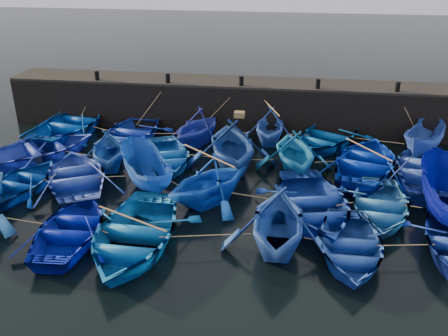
# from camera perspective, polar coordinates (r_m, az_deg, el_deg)

# --- Properties ---
(ground) EXTENTS (120.00, 120.00, 0.00)m
(ground) POSITION_cam_1_polar(r_m,az_deg,el_deg) (19.04, -1.39, -5.90)
(ground) COLOR black
(ground) RESTS_ON ground
(quay_wall) EXTENTS (26.00, 2.50, 2.50)m
(quay_wall) POSITION_cam_1_polar(r_m,az_deg,el_deg) (28.09, 2.16, 7.19)
(quay_wall) COLOR black
(quay_wall) RESTS_ON ground
(quay_top) EXTENTS (26.00, 2.50, 0.12)m
(quay_top) POSITION_cam_1_polar(r_m,az_deg,el_deg) (27.73, 2.20, 9.77)
(quay_top) COLOR black
(quay_top) RESTS_ON quay_wall
(bollard_0) EXTENTS (0.24, 0.24, 0.50)m
(bollard_0) POSITION_cam_1_polar(r_m,az_deg,el_deg) (28.75, -14.32, 10.21)
(bollard_0) COLOR black
(bollard_0) RESTS_ON quay_top
(bollard_1) EXTENTS (0.24, 0.24, 0.50)m
(bollard_1) POSITION_cam_1_polar(r_m,az_deg,el_deg) (27.49, -6.45, 10.17)
(bollard_1) COLOR black
(bollard_1) RESTS_ON quay_top
(bollard_2) EXTENTS (0.24, 0.24, 0.50)m
(bollard_2) POSITION_cam_1_polar(r_m,az_deg,el_deg) (26.78, 2.00, 9.92)
(bollard_2) COLOR black
(bollard_2) RESTS_ON quay_top
(bollard_3) EXTENTS (0.24, 0.24, 0.50)m
(bollard_3) POSITION_cam_1_polar(r_m,az_deg,el_deg) (26.66, 10.69, 9.45)
(bollard_3) COLOR black
(bollard_3) RESTS_ON quay_top
(bollard_4) EXTENTS (0.24, 0.24, 0.50)m
(bollard_4) POSITION_cam_1_polar(r_m,az_deg,el_deg) (27.14, 19.24, 8.77)
(bollard_4) COLOR black
(bollard_4) RESTS_ON quay_top
(boat_0) EXTENTS (4.98, 6.32, 1.19)m
(boat_0) POSITION_cam_1_polar(r_m,az_deg,el_deg) (28.37, -17.01, 4.88)
(boat_0) COLOR #00368D
(boat_0) RESTS_ON ground
(boat_1) EXTENTS (4.27, 5.55, 1.07)m
(boat_1) POSITION_cam_1_polar(r_m,az_deg,el_deg) (26.39, -10.76, 3.94)
(boat_1) COLOR #122BA8
(boat_1) RESTS_ON ground
(boat_2) EXTENTS (4.36, 4.64, 1.95)m
(boat_2) POSITION_cam_1_polar(r_m,az_deg,el_deg) (25.61, -3.04, 4.76)
(boat_2) COLOR navy
(boat_2) RESTS_ON ground
(boat_3) EXTENTS (3.18, 3.68, 1.92)m
(boat_3) POSITION_cam_1_polar(r_m,az_deg,el_deg) (25.88, 5.27, 4.88)
(boat_3) COLOR blue
(boat_3) RESTS_ON ground
(boat_4) EXTENTS (5.80, 6.42, 1.09)m
(boat_4) POSITION_cam_1_polar(r_m,az_deg,el_deg) (26.04, 11.71, 3.60)
(boat_4) COLOR navy
(boat_4) RESTS_ON ground
(boat_5) EXTENTS (3.20, 4.31, 1.57)m
(boat_5) POSITION_cam_1_polar(r_m,az_deg,el_deg) (26.17, 21.93, 2.95)
(boat_5) COLOR #2A499F
(boat_5) RESTS_ON ground
(boat_6) EXTENTS (6.46, 6.52, 1.11)m
(boat_6) POSITION_cam_1_polar(r_m,az_deg,el_deg) (25.44, -20.24, 2.06)
(boat_6) COLOR #2035AE
(boat_6) RESTS_ON ground
(boat_7) EXTENTS (4.28, 4.60, 1.97)m
(boat_7) POSITION_cam_1_polar(r_m,az_deg,el_deg) (23.44, -13.06, 2.22)
(boat_7) COLOR #1B4B96
(boat_7) RESTS_ON ground
(boat_8) EXTENTS (4.61, 5.28, 0.91)m
(boat_8) POSITION_cam_1_polar(r_m,az_deg,el_deg) (23.59, -6.51, 1.48)
(boat_8) COLOR blue
(boat_8) RESTS_ON ground
(boat_9) EXTENTS (5.25, 5.73, 2.56)m
(boat_9) POSITION_cam_1_polar(r_m,az_deg,el_deg) (22.57, 0.97, 2.81)
(boat_9) COLOR navy
(boat_9) RESTS_ON ground
(boat_10) EXTENTS (4.23, 4.67, 2.13)m
(boat_10) POSITION_cam_1_polar(r_m,az_deg,el_deg) (22.58, 8.13, 1.99)
(boat_10) COLOR #166FBB
(boat_10) RESTS_ON ground
(boat_11) EXTENTS (5.31, 6.37, 1.14)m
(boat_11) POSITION_cam_1_polar(r_m,az_deg,el_deg) (23.38, 16.00, 0.73)
(boat_11) COLOR #00219F
(boat_11) RESTS_ON ground
(boat_12) EXTENTS (4.85, 6.21, 1.18)m
(boat_12) POSITION_cam_1_polar(r_m,az_deg,el_deg) (23.37, 22.21, -0.17)
(boat_12) COLOR #2745A0
(boat_12) RESTS_ON ground
(boat_13) EXTENTS (3.73, 4.68, 0.87)m
(boat_13) POSITION_cam_1_polar(r_m,az_deg,el_deg) (22.53, -22.07, -1.50)
(boat_13) COLOR navy
(boat_13) RESTS_ON ground
(boat_14) EXTENTS (5.67, 6.30, 1.07)m
(boat_14) POSITION_cam_1_polar(r_m,az_deg,el_deg) (22.07, -16.52, -0.90)
(boat_14) COLOR #233DA6
(boat_14) RESTS_ON ground
(boat_15) EXTENTS (3.75, 4.62, 1.71)m
(boat_15) POSITION_cam_1_polar(r_m,az_deg,el_deg) (21.15, -8.99, -0.33)
(boat_15) COLOR #11419B
(boat_15) RESTS_ON ground
(boat_16) EXTENTS (5.16, 5.22, 2.08)m
(boat_16) POSITION_cam_1_polar(r_m,az_deg,el_deg) (19.66, -1.74, -1.41)
(boat_16) COLOR blue
(boat_16) RESTS_ON ground
(boat_17) EXTENTS (5.10, 6.26, 1.14)m
(boat_17) POSITION_cam_1_polar(r_m,az_deg,el_deg) (19.25, 10.12, -4.00)
(boat_17) COLOR navy
(boat_17) RESTS_ON ground
(boat_18) EXTENTS (3.68, 4.84, 0.94)m
(boat_18) POSITION_cam_1_polar(r_m,az_deg,el_deg) (19.93, 17.38, -4.09)
(boat_18) COLOR #2463A2
(boat_18) RESTS_ON ground
(boat_21) EXTENTS (3.53, 4.73, 0.94)m
(boat_21) POSITION_cam_1_polar(r_m,az_deg,el_deg) (18.38, -17.02, -6.62)
(boat_21) COLOR #021193
(boat_21) RESTS_ON ground
(boat_22) EXTENTS (4.11, 5.71, 1.18)m
(boat_22) POSITION_cam_1_polar(r_m,az_deg,el_deg) (17.32, -10.35, -7.44)
(boat_22) COLOR #0957A1
(boat_22) RESTS_ON ground
(boat_23) EXTENTS (3.81, 4.42, 2.31)m
(boat_23) POSITION_cam_1_polar(r_m,az_deg,el_deg) (16.81, 6.19, -5.96)
(boat_23) COLOR #2049A0
(boat_23) RESTS_ON ground
(boat_24) EXTENTS (3.28, 4.57, 0.94)m
(boat_24) POSITION_cam_1_polar(r_m,az_deg,el_deg) (17.19, 14.16, -8.58)
(boat_24) COLOR #1F459E
(boat_24) RESTS_ON ground
(wooden_crate) EXTENTS (0.45, 0.37, 0.24)m
(wooden_crate) POSITION_cam_1_polar(r_m,az_deg,el_deg) (22.05, 1.78, 6.14)
(wooden_crate) COLOR olive
(wooden_crate) RESTS_ON boat_9
(mooring_ropes) EXTENTS (18.31, 11.87, 2.10)m
(mooring_ropes) POSITION_cam_1_polar(r_m,az_deg,el_deg) (23.18, 0.31, 2.36)
(mooring_ropes) COLOR tan
(mooring_ropes) RESTS_ON ground
(loose_oars) EXTENTS (10.81, 12.60, 1.00)m
(loose_oars) POSITION_cam_1_polar(r_m,az_deg,el_deg) (20.88, 3.52, 1.88)
(loose_oars) COLOR #99724C
(loose_oars) RESTS_ON ground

